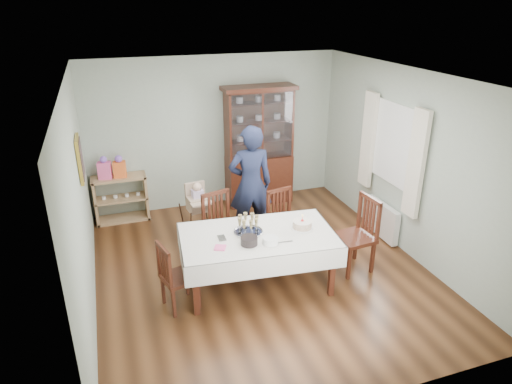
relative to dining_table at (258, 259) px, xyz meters
name	(u,v)px	position (x,y,z in m)	size (l,w,h in m)	color
floor	(261,269)	(0.16, 0.33, -0.38)	(5.00, 5.00, 0.00)	#593319
room_shell	(249,144)	(0.16, 0.86, 1.32)	(5.00, 5.00, 5.00)	#9EAA99
dining_table	(258,259)	(0.00, 0.00, 0.00)	(2.10, 1.34, 0.76)	#421D10
china_cabinet	(259,144)	(0.91, 2.59, 0.74)	(1.30, 0.48, 2.18)	#421D10
sideboard	(121,198)	(-1.59, 2.61, 0.02)	(0.90, 0.38, 0.80)	tan
picture_frame	(80,159)	(-2.06, 1.13, 1.27)	(0.04, 0.48, 0.58)	gold
window	(394,144)	(2.38, 0.63, 1.17)	(0.04, 1.02, 1.22)	white
curtain_left	(416,164)	(2.32, 0.01, 1.07)	(0.07, 0.30, 1.55)	silver
curtain_right	(368,140)	(2.32, 1.25, 1.07)	(0.07, 0.30, 1.55)	silver
radiator	(382,220)	(2.32, 0.63, -0.08)	(0.10, 0.80, 0.55)	white
chair_far_left	(223,242)	(-0.28, 0.73, -0.08)	(0.57, 0.57, 1.03)	#421D10
chair_far_right	(285,235)	(0.66, 0.66, -0.09)	(0.53, 0.53, 0.98)	#421D10
chair_end_left	(179,288)	(-1.08, -0.13, -0.12)	(0.49, 0.49, 0.90)	#421D10
chair_end_right	(354,249)	(1.42, -0.06, -0.06)	(0.53, 0.53, 1.08)	#421D10
woman	(251,184)	(0.31, 1.26, 0.55)	(0.68, 0.45, 1.86)	#161B32
high_chair	(199,217)	(-0.47, 1.51, -0.01)	(0.48, 0.48, 0.96)	black
champagne_tray	(248,228)	(-0.10, 0.09, 0.45)	(0.38, 0.38, 0.23)	silver
birthday_cake	(302,225)	(0.61, -0.03, 0.43)	(0.29, 0.29, 0.20)	white
plate_stack_dark	(249,241)	(-0.18, -0.21, 0.43)	(0.22, 0.22, 0.10)	black
plate_stack_white	(270,241)	(0.07, -0.27, 0.42)	(0.20, 0.20, 0.08)	white
napkin_stack	(220,248)	(-0.55, -0.19, 0.38)	(0.13, 0.13, 0.02)	#F45A99
cutlery	(219,238)	(-0.51, 0.05, 0.38)	(0.12, 0.17, 0.01)	silver
cake_knife	(282,242)	(0.22, -0.30, 0.38)	(0.27, 0.02, 0.01)	silver
gift_bag_pink	(104,169)	(-1.79, 2.59, 0.59)	(0.23, 0.17, 0.39)	#F45A99
gift_bag_orange	(119,167)	(-1.55, 2.59, 0.58)	(0.22, 0.17, 0.38)	orange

